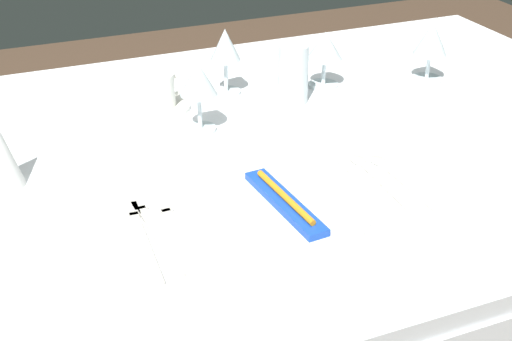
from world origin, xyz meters
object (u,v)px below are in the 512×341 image
at_px(drink_tumbler, 293,78).
at_px(spoon_soup, 375,177).
at_px(spoon_dessert, 397,177).
at_px(coffee_cup_left, 157,90).
at_px(wine_glass_right, 325,48).
at_px(wine_glass_left, 198,82).
at_px(wine_glass_far, 431,41).
at_px(fork_salad, 142,237).
at_px(dinner_knife, 373,192).
at_px(fork_outer, 177,230).
at_px(fork_inner, 154,230).
at_px(toothbrush_package, 285,202).
at_px(dinner_plate, 285,211).
at_px(wine_glass_centre, 225,49).

bearing_deg(drink_tumbler, spoon_soup, -91.03).
bearing_deg(spoon_dessert, coffee_cup_left, 124.92).
bearing_deg(coffee_cup_left, wine_glass_right, -2.22).
height_order(wine_glass_left, drink_tumbler, wine_glass_left).
bearing_deg(spoon_dessert, wine_glass_far, 49.60).
bearing_deg(fork_salad, dinner_knife, -2.71).
bearing_deg(fork_outer, fork_inner, 158.78).
bearing_deg(toothbrush_package, wine_glass_far, 36.55).
bearing_deg(dinner_plate, fork_outer, 172.88).
relative_size(dinner_knife, spoon_soup, 1.05).
distance_m(spoon_dessert, wine_glass_far, 0.49).
xyz_separation_m(spoon_dessert, wine_glass_right, (0.07, 0.42, 0.09)).
relative_size(dinner_plate, dinner_knife, 1.16).
bearing_deg(dinner_knife, fork_outer, 177.20).
relative_size(fork_inner, wine_glass_left, 1.62).
relative_size(wine_glass_right, wine_glass_far, 0.93).
distance_m(spoon_soup, spoon_dessert, 0.04).
bearing_deg(fork_inner, spoon_soup, 2.15).
bearing_deg(fork_salad, wine_glass_left, 58.33).
height_order(wine_glass_right, wine_glass_far, wine_glass_far).
distance_m(spoon_soup, coffee_cup_left, 0.51).
relative_size(toothbrush_package, fork_salad, 0.94).
bearing_deg(wine_glass_right, wine_glass_centre, 168.55).
height_order(spoon_soup, wine_glass_right, wine_glass_right).
bearing_deg(drink_tumbler, coffee_cup_left, 166.38).
xyz_separation_m(wine_glass_left, wine_glass_right, (0.33, 0.11, -0.01)).
height_order(fork_inner, fork_salad, same).
xyz_separation_m(toothbrush_package, spoon_dessert, (0.23, 0.04, -0.02)).
bearing_deg(wine_glass_left, spoon_dessert, -50.51).
height_order(fork_inner, drink_tumbler, drink_tumbler).
height_order(spoon_soup, coffee_cup_left, coffee_cup_left).
xyz_separation_m(spoon_dessert, coffee_cup_left, (-0.31, 0.44, 0.04)).
bearing_deg(toothbrush_package, fork_salad, 174.05).
bearing_deg(wine_glass_left, coffee_cup_left, 111.39).
height_order(spoon_dessert, wine_glass_centre, wine_glass_centre).
height_order(spoon_soup, spoon_dessert, same).
bearing_deg(wine_glass_left, toothbrush_package, -85.73).
height_order(wine_glass_centre, wine_glass_left, wine_glass_centre).
height_order(fork_outer, spoon_dessert, spoon_dessert).
bearing_deg(fork_inner, wine_glass_right, 39.95).
xyz_separation_m(fork_salad, wine_glass_centre, (0.31, 0.48, 0.10)).
relative_size(fork_inner, wine_glass_right, 1.82).
distance_m(fork_salad, spoon_dessert, 0.46).
bearing_deg(coffee_cup_left, fork_inner, -106.28).
xyz_separation_m(spoon_soup, coffee_cup_left, (-0.27, 0.43, 0.04)).
bearing_deg(drink_tumbler, wine_glass_left, -165.23).
distance_m(toothbrush_package, dinner_knife, 0.17).
bearing_deg(fork_salad, fork_inner, 27.08).
xyz_separation_m(wine_glass_left, wine_glass_far, (0.57, 0.05, -0.01)).
bearing_deg(wine_glass_left, wine_glass_centre, 54.50).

